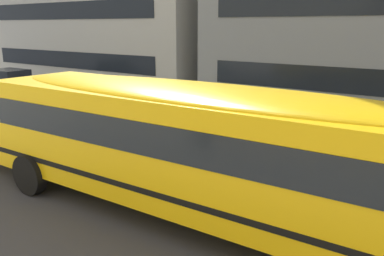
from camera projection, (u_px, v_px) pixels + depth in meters
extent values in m
plane|color=#38383D|center=(129.00, 163.00, 12.50)|extent=(400.00, 400.00, 0.00)
cube|color=gray|center=(243.00, 119.00, 18.42)|extent=(120.00, 3.00, 0.01)
cube|color=silver|center=(129.00, 163.00, 12.50)|extent=(110.00, 0.16, 0.01)
cube|color=yellow|center=(202.00, 147.00, 8.52)|extent=(11.50, 2.87, 2.29)
cube|color=yellow|center=(22.00, 130.00, 12.21)|extent=(1.72, 2.22, 1.14)
cube|color=black|center=(7.00, 138.00, 12.75)|extent=(0.27, 2.60, 0.37)
cube|color=black|center=(202.00, 129.00, 8.42)|extent=(10.81, 2.90, 0.67)
cube|color=black|center=(202.00, 177.00, 8.69)|extent=(11.52, 2.90, 0.12)
ellipsoid|color=yellow|center=(202.00, 94.00, 8.24)|extent=(11.03, 2.66, 0.37)
cylinder|color=red|center=(124.00, 118.00, 11.72)|extent=(0.47, 0.47, 0.03)
cylinder|color=black|center=(30.00, 175.00, 10.11)|extent=(1.05, 0.32, 1.04)
cylinder|color=black|center=(105.00, 149.00, 12.20)|extent=(1.05, 0.32, 1.04)
cube|color=navy|center=(12.00, 86.00, 23.91)|extent=(3.94, 1.80, 0.70)
cube|color=black|center=(9.00, 75.00, 23.82)|extent=(2.24, 1.62, 0.64)
cylinder|color=black|center=(38.00, 92.00, 23.98)|extent=(0.60, 0.20, 0.60)
cylinder|color=black|center=(12.00, 96.00, 22.61)|extent=(0.60, 0.20, 0.60)
cylinder|color=black|center=(13.00, 88.00, 25.38)|extent=(0.60, 0.20, 0.60)
cube|color=gray|center=(83.00, 97.00, 20.42)|extent=(3.99, 1.91, 0.70)
cube|color=black|center=(81.00, 83.00, 20.35)|extent=(2.28, 1.68, 0.64)
cylinder|color=black|center=(113.00, 104.00, 20.37)|extent=(0.61, 0.21, 0.60)
cylinder|color=black|center=(86.00, 109.00, 19.08)|extent=(0.61, 0.21, 0.60)
cylinder|color=black|center=(82.00, 98.00, 21.94)|extent=(0.61, 0.21, 0.60)
cylinder|color=black|center=(55.00, 103.00, 20.65)|extent=(0.61, 0.21, 0.60)
cube|color=black|center=(67.00, 60.00, 27.19)|extent=(15.83, 0.04, 1.10)
cube|color=black|center=(63.00, 11.00, 26.39)|extent=(15.83, 0.04, 1.10)
cube|color=black|center=(351.00, 81.00, 16.73)|extent=(13.18, 0.04, 1.10)
cube|color=black|center=(359.00, 1.00, 15.93)|extent=(13.18, 0.04, 1.10)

